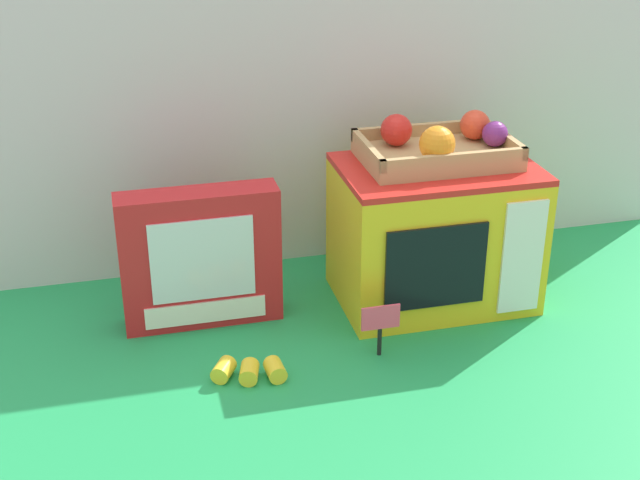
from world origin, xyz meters
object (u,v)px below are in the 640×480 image
toy_microwave (434,234)px  loose_toy_banana (249,371)px  food_groups_crate (439,146)px  price_sign (383,322)px  cookie_set_box (200,258)px

toy_microwave → loose_toy_banana: (-0.40, -0.20, -0.12)m
toy_microwave → loose_toy_banana: size_ratio=2.89×
toy_microwave → food_groups_crate: 0.17m
price_sign → food_groups_crate: bearing=50.6°
toy_microwave → price_sign: size_ratio=3.70×
cookie_set_box → price_sign: bearing=-34.2°
cookie_set_box → loose_toy_banana: bearing=-77.0°
food_groups_crate → price_sign: size_ratio=2.83×
loose_toy_banana → cookie_set_box: bearing=103.0°
toy_microwave → food_groups_crate: bearing=70.9°
food_groups_crate → price_sign: food_groups_crate is taller
toy_microwave → food_groups_crate: food_groups_crate is taller
loose_toy_banana → food_groups_crate: bearing=28.4°
cookie_set_box → loose_toy_banana: (0.05, -0.22, -0.12)m
toy_microwave → cookie_set_box: size_ratio=1.25×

